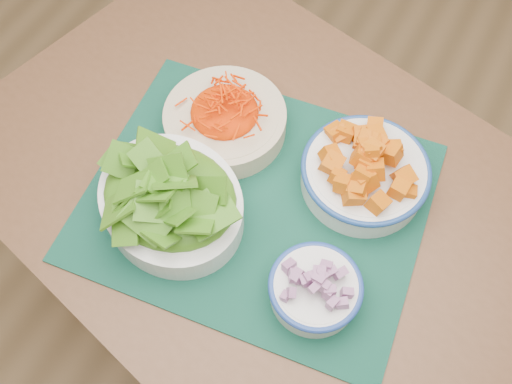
% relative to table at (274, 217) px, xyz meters
% --- Properties ---
extents(ground, '(4.00, 4.00, 0.00)m').
position_rel_table_xyz_m(ground, '(-0.18, -0.25, -0.65)').
color(ground, '#A37C4E').
rests_on(ground, ground).
extents(table, '(1.31, 1.02, 0.75)m').
position_rel_table_xyz_m(table, '(0.00, 0.00, 0.00)').
color(table, brown).
rests_on(table, ground).
extents(placemat, '(0.63, 0.54, 0.00)m').
position_rel_table_xyz_m(placemat, '(-0.02, -0.03, 0.11)').
color(placemat, black).
rests_on(placemat, table).
extents(carrot_bowl, '(0.30, 0.30, 0.09)m').
position_rel_table_xyz_m(carrot_bowl, '(-0.14, 0.07, 0.15)').
color(carrot_bowl, beige).
rests_on(carrot_bowl, placemat).
extents(squash_bowl, '(0.25, 0.25, 0.11)m').
position_rel_table_xyz_m(squash_bowl, '(0.13, 0.09, 0.16)').
color(squash_bowl, white).
rests_on(squash_bowl, placemat).
extents(lettuce_bowl, '(0.33, 0.31, 0.12)m').
position_rel_table_xyz_m(lettuce_bowl, '(-0.14, -0.12, 0.17)').
color(lettuce_bowl, white).
rests_on(lettuce_bowl, placemat).
extents(onion_bowl, '(0.19, 0.19, 0.07)m').
position_rel_table_xyz_m(onion_bowl, '(0.14, -0.14, 0.14)').
color(onion_bowl, silver).
rests_on(onion_bowl, placemat).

